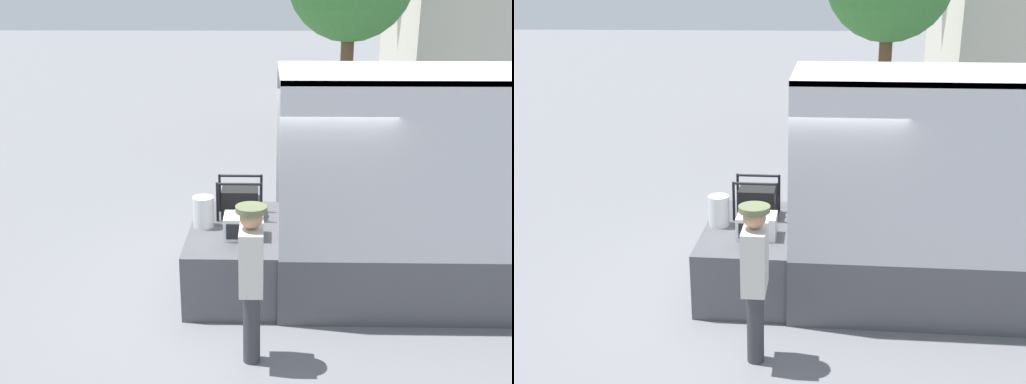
% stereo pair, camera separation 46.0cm
% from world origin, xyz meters
% --- Properties ---
extents(ground_plane, '(160.00, 160.00, 0.00)m').
position_xyz_m(ground_plane, '(0.00, 0.00, 0.00)').
color(ground_plane, slate).
extents(tailgate_deck, '(1.14, 2.05, 0.83)m').
position_xyz_m(tailgate_deck, '(-0.57, 0.00, 0.41)').
color(tailgate_deck, '#4C4C51').
rests_on(tailgate_deck, ground).
extents(microwave, '(0.49, 0.39, 0.29)m').
position_xyz_m(microwave, '(-0.42, -0.34, 0.97)').
color(microwave, white).
rests_on(microwave, tailgate_deck).
extents(portable_generator, '(0.62, 0.42, 0.54)m').
position_xyz_m(portable_generator, '(-0.49, 0.40, 1.04)').
color(portable_generator, black).
rests_on(portable_generator, tailgate_deck).
extents(orange_bucket, '(0.27, 0.27, 0.41)m').
position_xyz_m(orange_bucket, '(-0.97, -0.00, 1.03)').
color(orange_bucket, silver).
rests_on(orange_bucket, tailgate_deck).
extents(worker_person, '(0.31, 0.44, 1.75)m').
position_xyz_m(worker_person, '(-0.28, -1.77, 1.08)').
color(worker_person, '#38383D').
rests_on(worker_person, ground).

